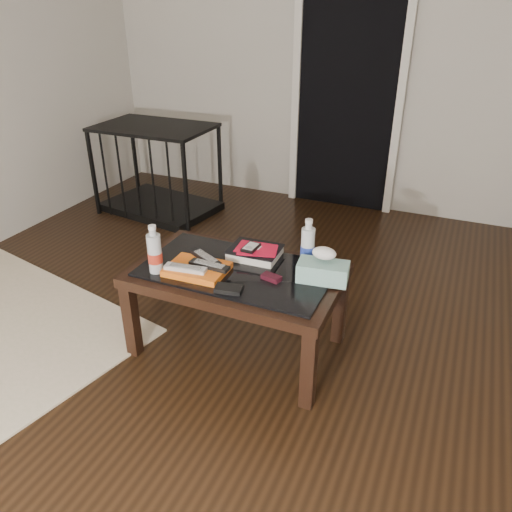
# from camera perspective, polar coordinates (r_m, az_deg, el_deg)

# --- Properties ---
(ground) EXTENTS (5.00, 5.00, 0.00)m
(ground) POSITION_cam_1_polar(r_m,az_deg,el_deg) (2.34, 2.83, -16.39)
(ground) COLOR black
(ground) RESTS_ON ground
(doorway) EXTENTS (0.90, 0.08, 2.07)m
(doorway) POSITION_cam_1_polar(r_m,az_deg,el_deg) (4.21, 10.50, 19.03)
(doorway) COLOR black
(doorway) RESTS_ON ground
(coffee_table) EXTENTS (1.00, 0.60, 0.46)m
(coffee_table) POSITION_cam_1_polar(r_m,az_deg,el_deg) (2.43, -2.18, -2.79)
(coffee_table) COLOR black
(coffee_table) RESTS_ON ground
(pet_crate) EXTENTS (0.98, 0.73, 0.71)m
(pet_crate) POSITION_cam_1_polar(r_m,az_deg,el_deg) (4.27, -11.03, 8.12)
(pet_crate) COLOR black
(pet_crate) RESTS_ON ground
(magazines) EXTENTS (0.29, 0.22, 0.03)m
(magazines) POSITION_cam_1_polar(r_m,az_deg,el_deg) (2.38, -6.74, -1.49)
(magazines) COLOR orange
(magazines) RESTS_ON coffee_table
(remote_silver) EXTENTS (0.20, 0.07, 0.02)m
(remote_silver) POSITION_cam_1_polar(r_m,az_deg,el_deg) (2.34, -8.08, -1.37)
(remote_silver) COLOR silver
(remote_silver) RESTS_ON magazines
(remote_black_front) EXTENTS (0.20, 0.06, 0.02)m
(remote_black_front) POSITION_cam_1_polar(r_m,az_deg,el_deg) (2.35, -5.35, -1.05)
(remote_black_front) COLOR black
(remote_black_front) RESTS_ON magazines
(remote_black_back) EXTENTS (0.20, 0.14, 0.02)m
(remote_black_back) POSITION_cam_1_polar(r_m,az_deg,el_deg) (2.42, -5.77, -0.17)
(remote_black_back) COLOR black
(remote_black_back) RESTS_ON magazines
(textbook) EXTENTS (0.26, 0.21, 0.05)m
(textbook) POSITION_cam_1_polar(r_m,az_deg,el_deg) (2.49, -0.12, 0.42)
(textbook) COLOR black
(textbook) RESTS_ON coffee_table
(dvd_mailers) EXTENTS (0.20, 0.15, 0.01)m
(dvd_mailers) POSITION_cam_1_polar(r_m,az_deg,el_deg) (2.48, -0.05, 0.94)
(dvd_mailers) COLOR red
(dvd_mailers) RESTS_ON textbook
(ipod) EXTENTS (0.07, 0.11, 0.02)m
(ipod) POSITION_cam_1_polar(r_m,az_deg,el_deg) (2.46, -0.59, 1.01)
(ipod) COLOR black
(ipod) RESTS_ON dvd_mailers
(flip_phone) EXTENTS (0.10, 0.07, 0.02)m
(flip_phone) POSITION_cam_1_polar(r_m,az_deg,el_deg) (2.30, 1.77, -2.47)
(flip_phone) COLOR black
(flip_phone) RESTS_ON coffee_table
(wallet) EXTENTS (0.13, 0.09, 0.02)m
(wallet) POSITION_cam_1_polar(r_m,az_deg,el_deg) (2.22, -3.15, -3.77)
(wallet) COLOR black
(wallet) RESTS_ON coffee_table
(water_bottle_left) EXTENTS (0.07, 0.07, 0.24)m
(water_bottle_left) POSITION_cam_1_polar(r_m,az_deg,el_deg) (2.36, -11.54, 0.80)
(water_bottle_left) COLOR #B8BDC4
(water_bottle_left) RESTS_ON coffee_table
(water_bottle_right) EXTENTS (0.07, 0.07, 0.24)m
(water_bottle_right) POSITION_cam_1_polar(r_m,az_deg,el_deg) (2.39, 5.95, 1.57)
(water_bottle_right) COLOR silver
(water_bottle_right) RESTS_ON coffee_table
(tissue_box) EXTENTS (0.24, 0.15, 0.09)m
(tissue_box) POSITION_cam_1_polar(r_m,az_deg,el_deg) (2.30, 7.65, -1.79)
(tissue_box) COLOR #227D75
(tissue_box) RESTS_ON coffee_table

